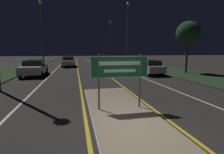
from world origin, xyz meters
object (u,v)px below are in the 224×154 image
at_px(car_receding_0, 149,67).
at_px(car_approaching_0, 34,68).
at_px(car_receding_1, 107,63).
at_px(streetlight_right_far, 110,36).
at_px(car_approaching_1, 68,61).
at_px(streetlight_left_far, 41,25).
at_px(highway_sign, 120,69).
at_px(streetlight_right_near, 128,29).

height_order(car_receding_0, car_approaching_0, car_approaching_0).
bearing_deg(car_receding_1, streetlight_right_far, 77.06).
height_order(car_receding_0, car_approaching_1, car_approaching_1).
xyz_separation_m(car_receding_0, car_receding_1, (-3.01, 7.47, -0.03)).
relative_size(streetlight_left_far, car_approaching_1, 2.12).
distance_m(highway_sign, car_approaching_1, 21.18).
xyz_separation_m(streetlight_right_near, streetlight_right_far, (0.40, 15.27, 0.17)).
bearing_deg(car_approaching_0, car_receding_0, -7.31).
xyz_separation_m(streetlight_right_near, car_approaching_1, (-9.00, 1.22, -4.97)).
height_order(car_receding_0, car_receding_1, car_receding_0).
distance_m(car_approaching_0, car_approaching_1, 9.90).
height_order(streetlight_left_far, streetlight_right_near, streetlight_left_far).
bearing_deg(car_receding_0, streetlight_right_near, 86.39).
bearing_deg(car_receding_0, car_receding_1, 111.93).
bearing_deg(streetlight_right_near, car_receding_0, -93.61).
relative_size(highway_sign, streetlight_left_far, 0.23).
height_order(car_receding_1, car_approaching_1, car_approaching_1).
xyz_separation_m(highway_sign, car_receding_1, (2.66, 17.55, -0.94)).
height_order(highway_sign, car_approaching_1, highway_sign).
bearing_deg(highway_sign, streetlight_right_near, 72.36).
xyz_separation_m(streetlight_left_far, car_approaching_1, (3.95, -2.03, -5.55)).
bearing_deg(car_approaching_1, car_receding_1, -32.62).
distance_m(streetlight_left_far, car_receding_1, 12.18).
height_order(streetlight_right_near, streetlight_right_far, streetlight_right_near).
relative_size(streetlight_right_far, car_receding_1, 2.02).
distance_m(streetlight_right_near, car_receding_1, 6.58).
bearing_deg(highway_sign, car_approaching_1, 97.37).
bearing_deg(streetlight_right_far, streetlight_right_near, -91.49).
relative_size(streetlight_left_far, car_receding_1, 2.16).
bearing_deg(highway_sign, car_receding_1, 81.37).
bearing_deg(streetlight_right_far, highway_sign, -100.80).
xyz_separation_m(car_receding_0, car_approaching_0, (-11.29, 1.45, 0.01)).
xyz_separation_m(highway_sign, car_receding_0, (5.67, 10.07, -0.91)).
bearing_deg(streetlight_left_far, highway_sign, -73.85).
height_order(streetlight_left_far, car_receding_1, streetlight_left_far).
height_order(highway_sign, car_receding_1, highway_sign).
distance_m(car_receding_0, car_approaching_1, 13.77).
relative_size(highway_sign, streetlight_right_far, 0.25).
bearing_deg(streetlight_right_near, streetlight_left_far, 165.91).
bearing_deg(car_approaching_1, streetlight_right_far, 56.22).
bearing_deg(highway_sign, car_receding_0, 60.62).
relative_size(streetlight_left_far, streetlight_right_far, 1.07).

